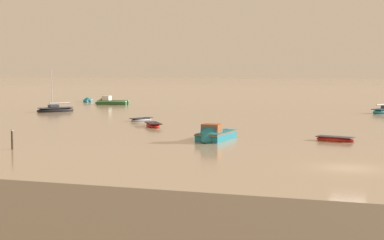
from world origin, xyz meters
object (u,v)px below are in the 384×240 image
at_px(motorboat_moored_5, 108,103).
at_px(rowboat_moored_3, 335,139).
at_px(sailboat_moored_3, 55,110).
at_px(mooring_post_near, 12,140).
at_px(motorboat_moored_1, 213,137).
at_px(rowboat_moored_1, 141,120).
at_px(rowboat_moored_0, 153,125).
at_px(motorboat_moored_4, 88,101).

distance_m(motorboat_moored_5, rowboat_moored_3, 66.65).
distance_m(sailboat_moored_3, mooring_post_near, 46.46).
bearing_deg(rowboat_moored_3, motorboat_moored_5, 152.30).
bearing_deg(motorboat_moored_1, rowboat_moored_1, -135.59).
distance_m(motorboat_moored_1, motorboat_moored_5, 62.32).
height_order(motorboat_moored_1, rowboat_moored_1, motorboat_moored_1).
bearing_deg(rowboat_moored_1, rowboat_moored_3, -96.08).
bearing_deg(mooring_post_near, rowboat_moored_0, 80.58).
bearing_deg(rowboat_moored_0, motorboat_moored_1, 9.17).
xyz_separation_m(rowboat_moored_1, sailboat_moored_3, (-19.78, 11.54, 0.15)).
height_order(rowboat_moored_0, mooring_post_near, mooring_post_near).
distance_m(motorboat_moored_4, motorboat_moored_5, 10.62).
distance_m(motorboat_moored_4, sailboat_moored_3, 28.82).
relative_size(sailboat_moored_3, mooring_post_near, 3.77).
relative_size(motorboat_moored_1, rowboat_moored_3, 1.65).
bearing_deg(motorboat_moored_1, rowboat_moored_0, -131.98).
relative_size(motorboat_moored_4, rowboat_moored_3, 1.14).
bearing_deg(motorboat_moored_1, rowboat_moored_3, 113.54).
distance_m(motorboat_moored_1, rowboat_moored_3, 11.71).
bearing_deg(mooring_post_near, motorboat_moored_1, 37.52).
bearing_deg(motorboat_moored_5, motorboat_moored_4, -46.47).
xyz_separation_m(motorboat_moored_1, rowboat_moored_3, (11.12, 3.68, -0.21)).
relative_size(rowboat_moored_3, mooring_post_near, 2.16).
xyz_separation_m(motorboat_moored_1, rowboat_moored_0, (-10.82, 11.70, -0.19)).
bearing_deg(motorboat_moored_4, rowboat_moored_0, 15.24).
height_order(rowboat_moored_0, rowboat_moored_3, rowboat_moored_0).
relative_size(rowboat_moored_0, rowboat_moored_3, 1.08).
bearing_deg(motorboat_moored_4, rowboat_moored_1, 15.80).
distance_m(motorboat_moored_1, mooring_post_near, 18.45).
distance_m(rowboat_moored_0, rowboat_moored_3, 23.36).
xyz_separation_m(rowboat_moored_3, sailboat_moored_3, (-46.29, 26.76, 0.14)).
relative_size(rowboat_moored_1, rowboat_moored_3, 0.92).
height_order(motorboat_moored_1, motorboat_moored_4, motorboat_moored_1).
xyz_separation_m(motorboat_moored_1, rowboat_moored_1, (-15.39, 18.89, -0.22)).
relative_size(rowboat_moored_1, motorboat_moored_5, 0.54).
distance_m(motorboat_moored_1, rowboat_moored_1, 24.37).
height_order(rowboat_moored_0, motorboat_moored_4, motorboat_moored_4).
bearing_deg(mooring_post_near, motorboat_moored_4, 112.94).
bearing_deg(rowboat_moored_3, mooring_post_near, -132.39).
bearing_deg(motorboat_moored_5, rowboat_moored_0, 116.56).
distance_m(rowboat_moored_1, mooring_post_near, 30.14).
height_order(rowboat_moored_1, motorboat_moored_5, motorboat_moored_5).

